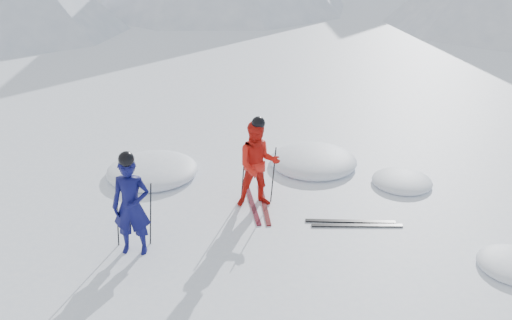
{
  "coord_description": "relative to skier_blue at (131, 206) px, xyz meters",
  "views": [
    {
      "loc": [
        -1.42,
        -8.76,
        5.31
      ],
      "look_at": [
        -1.52,
        0.5,
        1.1
      ],
      "focal_mm": 38.0,
      "sensor_mm": 36.0,
      "label": 1
    }
  ],
  "objects": [
    {
      "name": "ski_worn_right",
      "position": [
        2.22,
        1.68,
        -0.87
      ],
      "size": [
        0.26,
        1.7,
        0.03
      ],
      "primitive_type": "cube",
      "rotation": [
        0.0,
        0.0,
        0.1
      ],
      "color": "black",
      "rests_on": "ground"
    },
    {
      "name": "snow_lumps",
      "position": [
        2.31,
        2.93,
        -0.88
      ],
      "size": [
        8.21,
        5.62,
        0.45
      ],
      "color": "white",
      "rests_on": "ground"
    },
    {
      "name": "skier_blue",
      "position": [
        0.0,
        0.0,
        0.0
      ],
      "size": [
        0.66,
        0.45,
        1.76
      ],
      "primitive_type": "imported",
      "rotation": [
        0.0,
        0.0,
        -0.05
      ],
      "color": "#0C0E4C",
      "rests_on": "ground"
    },
    {
      "name": "ski_loose_b",
      "position": [
        3.95,
        0.85,
        -0.87
      ],
      "size": [
        1.7,
        0.1,
        0.03
      ],
      "primitive_type": "cube",
      "rotation": [
        0.0,
        0.0,
        1.58
      ],
      "color": "black",
      "rests_on": "ground"
    },
    {
      "name": "ground",
      "position": [
        3.58,
        0.9,
        -0.88
      ],
      "size": [
        160.0,
        160.0,
        0.0
      ],
      "primitive_type": "plane",
      "color": "white",
      "rests_on": "ground"
    },
    {
      "name": "pole_red_right",
      "position": [
        2.4,
        1.83,
        -0.3
      ],
      "size": [
        0.12,
        0.08,
        1.17
      ],
      "primitive_type": "cylinder",
      "rotation": [
        -0.05,
        0.08,
        0.0
      ],
      "color": "black",
      "rests_on": "ground"
    },
    {
      "name": "skier_red",
      "position": [
        2.1,
        1.68,
        -0.0
      ],
      "size": [
        0.94,
        0.78,
        1.76
      ],
      "primitive_type": "imported",
      "rotation": [
        0.0,
        0.0,
        0.14
      ],
      "color": "red",
      "rests_on": "ground"
    },
    {
      "name": "pole_blue_right",
      "position": [
        0.25,
        0.25,
        -0.29
      ],
      "size": [
        0.12,
        0.07,
        1.17
      ],
      "primitive_type": "cylinder",
      "rotation": [
        -0.04,
        0.08,
        0.0
      ],
      "color": "black",
      "rests_on": "ground"
    },
    {
      "name": "pole_blue_left",
      "position": [
        -0.3,
        0.15,
        -0.29
      ],
      "size": [
        0.12,
        0.08,
        1.17
      ],
      "primitive_type": "cylinder",
      "rotation": [
        0.05,
        0.08,
        0.0
      ],
      "color": "black",
      "rests_on": "ground"
    },
    {
      "name": "pole_red_left",
      "position": [
        1.8,
        1.93,
        -0.3
      ],
      "size": [
        0.12,
        0.09,
        1.17
      ],
      "primitive_type": "cylinder",
      "rotation": [
        0.06,
        0.08,
        0.0
      ],
      "color": "black",
      "rests_on": "ground"
    },
    {
      "name": "ski_worn_left",
      "position": [
        1.98,
        1.68,
        -0.87
      ],
      "size": [
        0.38,
        1.69,
        0.03
      ],
      "primitive_type": "cube",
      "rotation": [
        0.0,
        0.0,
        0.17
      ],
      "color": "black",
      "rests_on": "ground"
    },
    {
      "name": "ski_loose_a",
      "position": [
        3.85,
        1.0,
        -0.87
      ],
      "size": [
        1.7,
        0.14,
        0.03
      ],
      "primitive_type": "cube",
      "rotation": [
        0.0,
        0.0,
        1.54
      ],
      "color": "black",
      "rests_on": "ground"
    }
  ]
}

